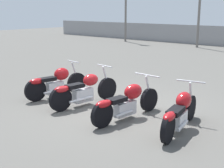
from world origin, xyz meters
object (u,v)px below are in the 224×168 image
Objects in this scene: motorcycle_slot_2 at (127,102)px; motorcycle_slot_3 at (180,112)px; motorcycle_slot_0 at (56,82)px; motorcycle_slot_1 at (84,90)px.

motorcycle_slot_2 is 1.29m from motorcycle_slot_3.
motorcycle_slot_2 is at bearing 175.89° from motorcycle_slot_3.
motorcycle_slot_0 is 0.91× the size of motorcycle_slot_2.
motorcycle_slot_3 is (1.28, 0.17, 0.00)m from motorcycle_slot_2.
motorcycle_slot_2 is (1.49, -0.07, -0.00)m from motorcycle_slot_1.
motorcycle_slot_1 is 1.06× the size of motorcycle_slot_3.
motorcycle_slot_0 is 0.97× the size of motorcycle_slot_3.
motorcycle_slot_1 is 0.99× the size of motorcycle_slot_2.
motorcycle_slot_0 is at bearing -178.48° from motorcycle_slot_2.
motorcycle_slot_0 is 0.91× the size of motorcycle_slot_1.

